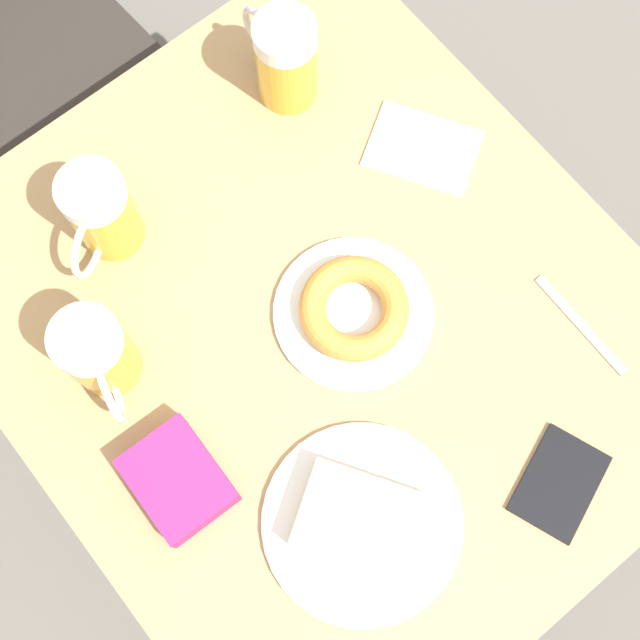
# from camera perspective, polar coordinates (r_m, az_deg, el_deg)

# --- Properties ---
(ground_plane) EXTENTS (8.00, 8.00, 0.00)m
(ground_plane) POSITION_cam_1_polar(r_m,az_deg,el_deg) (1.90, 0.00, -6.30)
(ground_plane) COLOR #666059
(table) EXTENTS (0.82, 0.95, 0.73)m
(table) POSITION_cam_1_polar(r_m,az_deg,el_deg) (1.25, 0.00, -1.07)
(table) COLOR tan
(table) RESTS_ON ground_plane
(plate_with_cake) EXTENTS (0.25, 0.25, 0.05)m
(plate_with_cake) POSITION_cam_1_polar(r_m,az_deg,el_deg) (1.13, 2.75, -12.82)
(plate_with_cake) COLOR white
(plate_with_cake) RESTS_ON table
(plate_with_donut) EXTENTS (0.21, 0.21, 0.05)m
(plate_with_donut) POSITION_cam_1_polar(r_m,az_deg,el_deg) (1.18, 2.18, 0.63)
(plate_with_donut) COLOR white
(plate_with_donut) RESTS_ON table
(beer_mug_left) EXTENTS (0.09, 0.14, 0.15)m
(beer_mug_left) POSITION_cam_1_polar(r_m,az_deg,el_deg) (1.27, -2.27, 16.37)
(beer_mug_left) COLOR gold
(beer_mug_left) RESTS_ON table
(beer_mug_center) EXTENTS (0.09, 0.13, 0.15)m
(beer_mug_center) POSITION_cam_1_polar(r_m,az_deg,el_deg) (1.13, -14.00, -2.18)
(beer_mug_center) COLOR gold
(beer_mug_center) RESTS_ON table
(beer_mug_right) EXTENTS (0.12, 0.10, 0.15)m
(beer_mug_right) POSITION_cam_1_polar(r_m,az_deg,el_deg) (1.19, -13.84, 6.63)
(beer_mug_right) COLOR gold
(beer_mug_right) RESTS_ON table
(napkin_folded) EXTENTS (0.17, 0.18, 0.00)m
(napkin_folded) POSITION_cam_1_polar(r_m,az_deg,el_deg) (1.29, 6.57, 10.86)
(napkin_folded) COLOR white
(napkin_folded) RESTS_ON table
(fork) EXTENTS (0.01, 0.17, 0.00)m
(fork) POSITION_cam_1_polar(r_m,az_deg,el_deg) (1.24, 16.32, -0.29)
(fork) COLOR silver
(fork) RESTS_ON table
(passport_near_edge) EXTENTS (0.15, 0.13, 0.01)m
(passport_near_edge) POSITION_cam_1_polar(r_m,az_deg,el_deg) (1.19, 15.07, -10.06)
(passport_near_edge) COLOR black
(passport_near_edge) RESTS_ON table
(blue_pouch) EXTENTS (0.11, 0.13, 0.05)m
(blue_pouch) POSITION_cam_1_polar(r_m,az_deg,el_deg) (1.14, -9.07, -10.11)
(blue_pouch) COLOR #8C2366
(blue_pouch) RESTS_ON table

